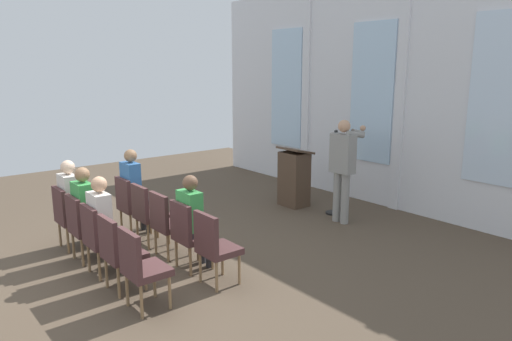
{
  "coord_description": "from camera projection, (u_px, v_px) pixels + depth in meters",
  "views": [
    {
      "loc": [
        5.76,
        -2.19,
        2.65
      ],
      "look_at": [
        0.16,
        2.38,
        1.08
      ],
      "focal_mm": 33.48,
      "sensor_mm": 36.0,
      "label": 1
    }
  ],
  "objects": [
    {
      "name": "audience_r0_c3",
      "position": [
        194.0,
        217.0,
        6.27
      ],
      "size": [
        0.36,
        0.39,
        1.29
      ],
      "color": "#2D2D33",
      "rests_on": "ground"
    },
    {
      "name": "chair_r1_c0",
      "position": [
        68.0,
        214.0,
        7.0
      ],
      "size": [
        0.46,
        0.44,
        0.94
      ],
      "color": "olive",
      "rests_on": "ground"
    },
    {
      "name": "ground_plane",
      "position": [
        109.0,
        273.0,
        6.28
      ],
      "size": [
        14.12,
        14.12,
        0.0
      ],
      "primitive_type": "plane",
      "color": "brown"
    },
    {
      "name": "rear_partition",
      "position": [
        375.0,
        94.0,
        9.15
      ],
      "size": [
        9.04,
        0.14,
        4.26
      ],
      "color": "silver",
      "rests_on": "ground"
    },
    {
      "name": "speaker",
      "position": [
        343.0,
        163.0,
        8.11
      ],
      "size": [
        0.51,
        0.69,
        1.78
      ],
      "color": "gray",
      "rests_on": "ground"
    },
    {
      "name": "chair_r0_c1",
      "position": [
        147.0,
        211.0,
        7.15
      ],
      "size": [
        0.46,
        0.44,
        0.94
      ],
      "color": "olive",
      "rests_on": "ground"
    },
    {
      "name": "chair_r1_c2",
      "position": [
        99.0,
        236.0,
        6.11
      ],
      "size": [
        0.46,
        0.44,
        0.94
      ],
      "color": "olive",
      "rests_on": "ground"
    },
    {
      "name": "chair_r0_c2",
      "position": [
        167.0,
        220.0,
        6.71
      ],
      "size": [
        0.46,
        0.44,
        0.94
      ],
      "color": "olive",
      "rests_on": "ground"
    },
    {
      "name": "chair_r0_c3",
      "position": [
        189.0,
        231.0,
        6.26
      ],
      "size": [
        0.46,
        0.44,
        0.94
      ],
      "color": "olive",
      "rests_on": "ground"
    },
    {
      "name": "chair_r1_c4",
      "position": [
        140.0,
        265.0,
        5.21
      ],
      "size": [
        0.46,
        0.44,
        0.94
      ],
      "color": "olive",
      "rests_on": "ground"
    },
    {
      "name": "audience_r1_c1",
      "position": [
        87.0,
        209.0,
        6.56
      ],
      "size": [
        0.36,
        0.39,
        1.33
      ],
      "color": "#2D2D33",
      "rests_on": "ground"
    },
    {
      "name": "audience_r1_c2",
      "position": [
        104.0,
        220.0,
        6.12
      ],
      "size": [
        0.36,
        0.39,
        1.3
      ],
      "color": "#2D2D33",
      "rests_on": "ground"
    },
    {
      "name": "chair_r0_c0",
      "position": [
        130.0,
        202.0,
        7.6
      ],
      "size": [
        0.46,
        0.44,
        0.94
      ],
      "color": "olive",
      "rests_on": "ground"
    },
    {
      "name": "lectern",
      "position": [
        294.0,
        178.0,
        9.21
      ],
      "size": [
        0.6,
        0.48,
        1.16
      ],
      "color": "#4C3828",
      "rests_on": "ground"
    },
    {
      "name": "chair_r0_c4",
      "position": [
        214.0,
        244.0,
        5.81
      ],
      "size": [
        0.46,
        0.44,
        0.94
      ],
      "color": "olive",
      "rests_on": "ground"
    },
    {
      "name": "chair_r1_c1",
      "position": [
        83.0,
        224.0,
        6.55
      ],
      "size": [
        0.46,
        0.44,
        0.94
      ],
      "color": "olive",
      "rests_on": "ground"
    },
    {
      "name": "mic_stand",
      "position": [
        334.0,
        196.0,
        8.73
      ],
      "size": [
        0.28,
        0.28,
        1.55
      ],
      "color": "black",
      "rests_on": "ground"
    },
    {
      "name": "audience_r1_c0",
      "position": [
        73.0,
        200.0,
        7.01
      ],
      "size": [
        0.36,
        0.39,
        1.33
      ],
      "color": "#2D2D33",
      "rests_on": "ground"
    },
    {
      "name": "chair_r1_c3",
      "position": [
        118.0,
        249.0,
        5.66
      ],
      "size": [
        0.46,
        0.44,
        0.94
      ],
      "color": "olive",
      "rests_on": "ground"
    },
    {
      "name": "audience_r0_c0",
      "position": [
        134.0,
        188.0,
        7.6
      ],
      "size": [
        0.36,
        0.39,
        1.39
      ],
      "color": "#2D2D33",
      "rests_on": "ground"
    }
  ]
}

